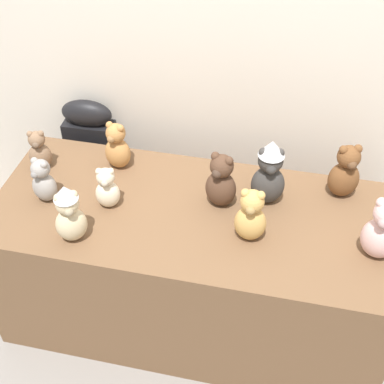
# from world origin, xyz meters

# --- Properties ---
(ground_plane) EXTENTS (10.00, 10.00, 0.00)m
(ground_plane) POSITION_xyz_m (0.00, 0.00, 0.00)
(ground_plane) COLOR gray
(wall_back) EXTENTS (7.00, 0.08, 2.60)m
(wall_back) POSITION_xyz_m (0.00, 0.90, 1.30)
(wall_back) COLOR silver
(wall_back) RESTS_ON ground_plane
(display_table) EXTENTS (1.86, 0.80, 0.77)m
(display_table) POSITION_xyz_m (0.00, 0.25, 0.38)
(display_table) COLOR brown
(display_table) RESTS_ON ground_plane
(instrument_case) EXTENTS (0.28, 0.13, 0.94)m
(instrument_case) POSITION_xyz_m (-0.70, 0.78, 0.47)
(instrument_case) COLOR black
(instrument_case) RESTS_ON ground_plane
(teddy_bear_blush) EXTENTS (0.19, 0.17, 0.30)m
(teddy_bear_blush) POSITION_xyz_m (0.80, 0.16, 0.90)
(teddy_bear_blush) COLOR beige
(teddy_bear_blush) RESTS_ON display_table
(teddy_bear_honey) EXTENTS (0.14, 0.12, 0.27)m
(teddy_bear_honey) POSITION_xyz_m (0.27, 0.15, 0.89)
(teddy_bear_honey) COLOR tan
(teddy_bear_honey) RESTS_ON display_table
(teddy_bear_ash) EXTENTS (0.14, 0.13, 0.23)m
(teddy_bear_ash) POSITION_xyz_m (-0.68, 0.19, 0.87)
(teddy_bear_ash) COLOR gray
(teddy_bear_ash) RESTS_ON display_table
(teddy_bear_cocoa) EXTENTS (0.17, 0.16, 0.28)m
(teddy_bear_cocoa) POSITION_xyz_m (0.11, 0.33, 0.90)
(teddy_bear_cocoa) COLOR #4C3323
(teddy_bear_cocoa) RESTS_ON display_table
(teddy_bear_charcoal) EXTENTS (0.17, 0.15, 0.34)m
(teddy_bear_charcoal) POSITION_xyz_m (0.32, 0.40, 0.93)
(teddy_bear_charcoal) COLOR #383533
(teddy_bear_charcoal) RESTS_ON display_table
(teddy_bear_mocha) EXTENTS (0.13, 0.12, 0.22)m
(teddy_bear_mocha) POSITION_xyz_m (-0.80, 0.41, 0.87)
(teddy_bear_mocha) COLOR #7F6047
(teddy_bear_mocha) RESTS_ON display_table
(teddy_bear_caramel) EXTENTS (0.15, 0.14, 0.26)m
(teddy_bear_caramel) POSITION_xyz_m (-0.43, 0.50, 0.88)
(teddy_bear_caramel) COLOR #B27A42
(teddy_bear_caramel) RESTS_ON display_table
(teddy_bear_chestnut) EXTENTS (0.18, 0.16, 0.28)m
(teddy_bear_chestnut) POSITION_xyz_m (0.66, 0.52, 0.90)
(teddy_bear_chestnut) COLOR brown
(teddy_bear_chestnut) RESTS_ON display_table
(teddy_bear_sand) EXTENTS (0.17, 0.16, 0.29)m
(teddy_bear_sand) POSITION_xyz_m (-0.46, -0.02, 0.91)
(teddy_bear_sand) COLOR #CCB78E
(teddy_bear_sand) RESTS_ON display_table
(teddy_bear_cream) EXTENTS (0.13, 0.12, 0.22)m
(teddy_bear_cream) POSITION_xyz_m (-0.38, 0.21, 0.87)
(teddy_bear_cream) COLOR beige
(teddy_bear_cream) RESTS_ON display_table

